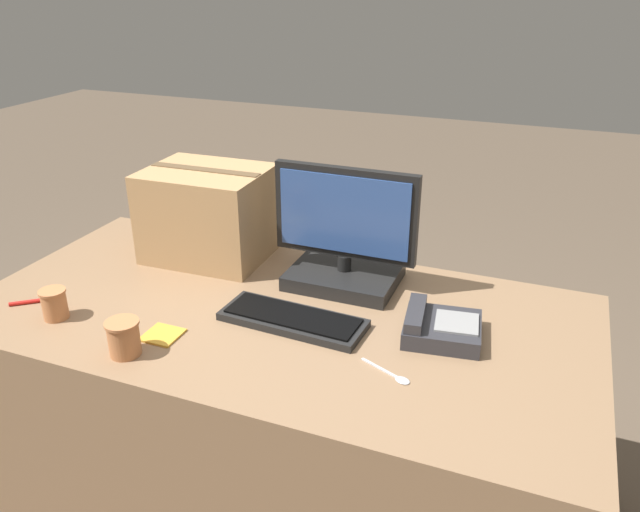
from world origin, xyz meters
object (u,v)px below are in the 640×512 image
object	(u,v)px
desk_phone	(440,327)
paper_cup_left	(54,304)
keyboard	(293,319)
sticky_note_pad	(163,335)
pen_marker	(33,301)
monitor	(345,245)
cardboard_box	(208,213)
paper_cup_right	(124,338)
spoon	(394,376)

from	to	relation	value
desk_phone	paper_cup_left	size ratio (longest dim) A/B	2.55
keyboard	desk_phone	world-z (taller)	desk_phone
desk_phone	sticky_note_pad	distance (m)	0.75
keyboard	paper_cup_left	distance (m)	0.67
pen_marker	paper_cup_left	bearing A→B (deg)	123.48
monitor	cardboard_box	distance (m)	0.50
monitor	pen_marker	xyz separation A→B (m)	(-0.81, -0.47, -0.13)
paper_cup_left	sticky_note_pad	xyz separation A→B (m)	(0.34, 0.03, -0.04)
paper_cup_left	cardboard_box	size ratio (longest dim) A/B	0.22
paper_cup_right	spoon	distance (m)	0.69
keyboard	cardboard_box	world-z (taller)	cardboard_box
desk_phone	sticky_note_pad	world-z (taller)	desk_phone
keyboard	paper_cup_right	world-z (taller)	paper_cup_right
monitor	pen_marker	world-z (taller)	monitor
desk_phone	paper_cup_left	distance (m)	1.07
spoon	sticky_note_pad	distance (m)	0.63
monitor	paper_cup_right	distance (m)	0.71
desk_phone	spoon	world-z (taller)	desk_phone
desk_phone	paper_cup_left	world-z (taller)	paper_cup_left
desk_phone	paper_cup_right	xyz separation A→B (m)	(-0.73, -0.38, 0.02)
monitor	pen_marker	bearing A→B (deg)	-150.25
paper_cup_left	paper_cup_right	distance (m)	0.31
monitor	cardboard_box	bearing A→B (deg)	176.46
desk_phone	spoon	size ratio (longest dim) A/B	1.56
paper_cup_left	spoon	bearing A→B (deg)	4.79
monitor	desk_phone	xyz separation A→B (m)	(0.35, -0.21, -0.10)
pen_marker	sticky_note_pad	distance (m)	0.46
desk_phone	paper_cup_left	bearing A→B (deg)	-171.41
monitor	pen_marker	distance (m)	0.95
monitor	desk_phone	distance (m)	0.41
paper_cup_left	spoon	distance (m)	0.97
monitor	paper_cup_left	size ratio (longest dim) A/B	5.07
paper_cup_left	pen_marker	world-z (taller)	paper_cup_left
monitor	spoon	world-z (taller)	monitor
paper_cup_left	paper_cup_right	world-z (taller)	paper_cup_right
desk_phone	cardboard_box	world-z (taller)	cardboard_box
keyboard	paper_cup_left	size ratio (longest dim) A/B	4.73
monitor	spoon	bearing A→B (deg)	-56.64
desk_phone	spoon	distance (m)	0.23
monitor	paper_cup_left	bearing A→B (deg)	-143.56
desk_phone	cardboard_box	size ratio (longest dim) A/B	0.56
paper_cup_right	pen_marker	distance (m)	0.44
sticky_note_pad	pen_marker	bearing A→B (deg)	178.51
desk_phone	cardboard_box	bearing A→B (deg)	156.68
monitor	paper_cup_left	xyz separation A→B (m)	(-0.69, -0.51, -0.09)
cardboard_box	pen_marker	bearing A→B (deg)	-122.40
cardboard_box	sticky_note_pad	world-z (taller)	cardboard_box
monitor	desk_phone	size ratio (longest dim) A/B	1.99
spoon	sticky_note_pad	xyz separation A→B (m)	(-0.63, -0.05, 0.00)
monitor	sticky_note_pad	bearing A→B (deg)	-126.31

